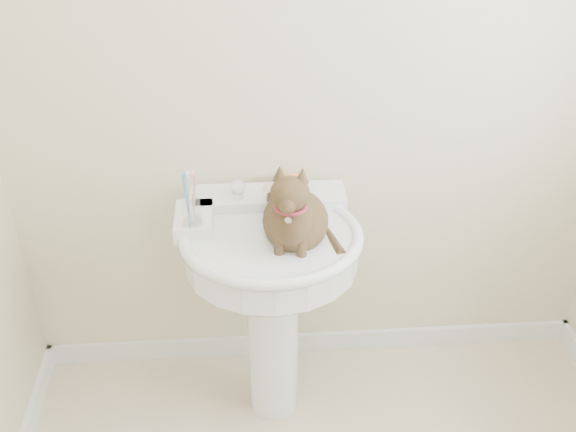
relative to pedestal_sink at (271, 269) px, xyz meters
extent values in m
cube|color=white|center=(0.18, 0.28, -0.62)|extent=(2.20, 0.02, 0.09)
cylinder|color=white|center=(0.00, -0.01, -0.34)|extent=(0.18, 0.18, 0.65)
cylinder|color=white|center=(0.00, -0.01, 0.08)|extent=(0.57, 0.57, 0.12)
ellipsoid|color=white|center=(0.00, -0.01, 0.02)|extent=(0.53, 0.46, 0.21)
torus|color=white|center=(0.00, -0.01, 0.14)|extent=(0.60, 0.60, 0.04)
cube|color=white|center=(0.00, 0.20, 0.15)|extent=(0.53, 0.14, 0.06)
cube|color=white|center=(-0.25, 0.08, 0.15)|extent=(0.12, 0.19, 0.06)
cylinder|color=silver|center=(0.00, 0.16, 0.20)|extent=(0.05, 0.05, 0.05)
cylinder|color=silver|center=(0.00, 0.11, 0.23)|extent=(0.04, 0.04, 0.14)
sphere|color=white|center=(-0.11, 0.18, 0.22)|extent=(0.06, 0.06, 0.06)
sphere|color=white|center=(0.11, 0.18, 0.22)|extent=(0.06, 0.06, 0.06)
cube|color=orange|center=(0.07, 0.24, 0.20)|extent=(0.10, 0.07, 0.03)
cylinder|color=silver|center=(-0.25, 0.02, 0.19)|extent=(0.07, 0.07, 0.01)
cylinder|color=white|center=(-0.25, 0.02, 0.23)|extent=(0.06, 0.06, 0.09)
cylinder|color=#3989CF|center=(-0.26, 0.02, 0.28)|extent=(0.01, 0.01, 0.17)
cylinder|color=silver|center=(-0.25, 0.02, 0.28)|extent=(0.01, 0.01, 0.17)
cylinder|color=pink|center=(-0.24, 0.02, 0.28)|extent=(0.01, 0.01, 0.17)
ellipsoid|color=brown|center=(0.08, -0.01, 0.20)|extent=(0.21, 0.24, 0.19)
ellipsoid|color=brown|center=(0.08, -0.09, 0.26)|extent=(0.14, 0.13, 0.17)
ellipsoid|color=brown|center=(0.08, -0.12, 0.37)|extent=(0.12, 0.11, 0.11)
cone|color=brown|center=(0.04, -0.10, 0.43)|extent=(0.04, 0.04, 0.05)
cone|color=brown|center=(0.11, -0.10, 0.43)|extent=(0.04, 0.04, 0.05)
cylinder|color=brown|center=(0.19, 0.01, 0.13)|extent=(0.03, 0.03, 0.22)
torus|color=maroon|center=(0.08, -0.11, 0.32)|extent=(0.10, 0.10, 0.01)
camera|label=1|loc=(-0.07, -1.79, 1.40)|focal=42.00mm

